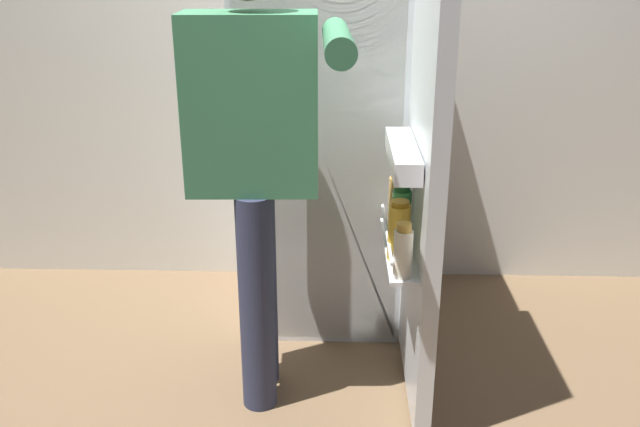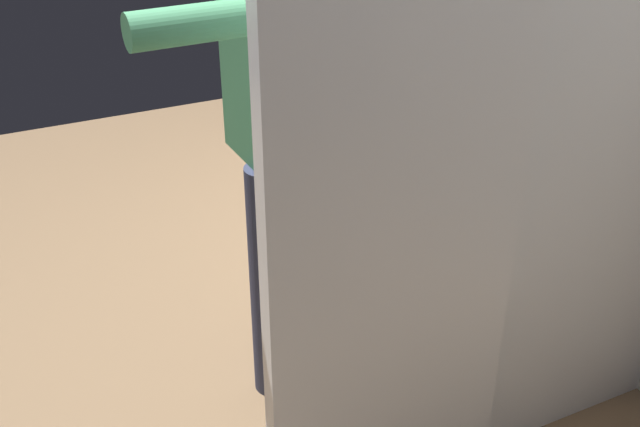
# 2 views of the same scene
# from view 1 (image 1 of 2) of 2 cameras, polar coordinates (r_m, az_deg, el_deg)

# --- Properties ---
(ground_plane) EXTENTS (5.42, 5.42, 0.00)m
(ground_plane) POSITION_cam_1_polar(r_m,az_deg,el_deg) (2.64, -0.24, -13.52)
(ground_plane) COLOR brown
(refrigerator) EXTENTS (0.70, 1.27, 1.67)m
(refrigerator) POSITION_cam_1_polar(r_m,az_deg,el_deg) (2.77, 0.66, 7.17)
(refrigerator) COLOR silver
(refrigerator) RESTS_ON ground_plane
(person) EXTENTS (0.53, 0.71, 1.57)m
(person) POSITION_cam_1_polar(r_m,az_deg,el_deg) (2.18, -5.39, 5.90)
(person) COLOR #2D334C
(person) RESTS_ON ground_plane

